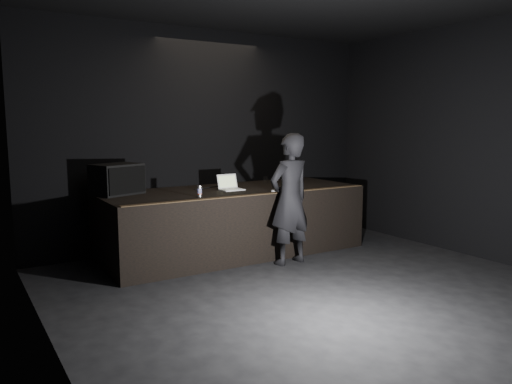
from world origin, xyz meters
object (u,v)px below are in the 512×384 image
object	(u,v)px
stage_riser	(233,221)
beer_can	(199,191)
laptop	(230,186)
person	(290,199)
stage_monitor	(117,179)

from	to	relation	value
stage_riser	beer_can	bearing A→B (deg)	-148.87
laptop	person	size ratio (longest dim) A/B	0.18
stage_monitor	person	bearing A→B (deg)	-52.75
stage_monitor	laptop	world-z (taller)	stage_monitor
stage_monitor	person	distance (m)	2.46
stage_monitor	beer_can	distance (m)	1.23
person	beer_can	bearing A→B (deg)	-28.61
stage_riser	person	xyz separation A→B (m)	(0.40, -0.95, 0.43)
stage_riser	laptop	bearing A→B (deg)	-148.70
laptop	person	bearing A→B (deg)	-64.07
stage_monitor	person	size ratio (longest dim) A/B	0.41
laptop	person	world-z (taller)	person
stage_monitor	beer_can	world-z (taller)	stage_monitor
stage_monitor	beer_can	bearing A→B (deg)	-63.82
stage_riser	stage_monitor	distance (m)	1.85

